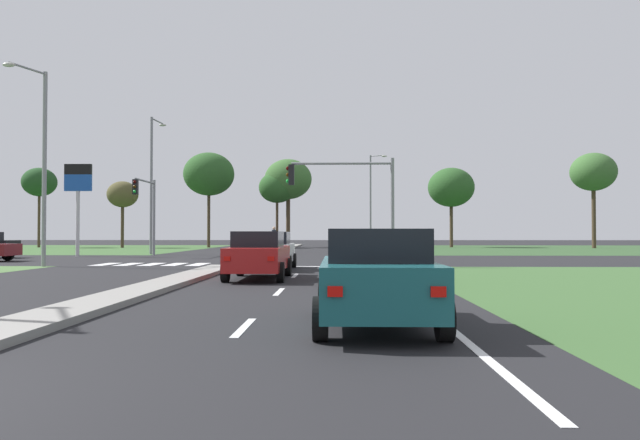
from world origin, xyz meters
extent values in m
plane|color=black|center=(0.00, 30.00, 0.00)|extent=(200.00, 200.00, 0.00)
cube|color=#385B2D|center=(-25.50, 54.50, 0.00)|extent=(35.00, 35.00, 0.01)
cube|color=#2D4C28|center=(25.50, 54.50, 0.00)|extent=(35.00, 35.00, 0.01)
cube|color=gray|center=(0.00, 11.00, 0.07)|extent=(1.20, 22.00, 0.14)
cube|color=gray|center=(0.00, 55.00, 0.07)|extent=(1.20, 36.00, 0.14)
cube|color=silver|center=(3.50, 5.01, 0.01)|extent=(0.14, 2.00, 0.01)
cube|color=silver|center=(3.50, 11.01, 0.01)|extent=(0.14, 2.00, 0.01)
cube|color=silver|center=(3.50, 17.01, 0.01)|extent=(0.14, 2.00, 0.01)
cube|color=silver|center=(6.85, 12.00, 0.01)|extent=(0.14, 24.00, 0.01)
cube|color=silver|center=(3.80, 23.00, 0.01)|extent=(6.40, 0.50, 0.01)
cube|color=silver|center=(-6.40, 24.80, 0.01)|extent=(0.70, 2.80, 0.01)
cube|color=silver|center=(-5.25, 24.80, 0.01)|extent=(0.70, 2.80, 0.01)
cube|color=silver|center=(-4.10, 24.80, 0.01)|extent=(0.70, 2.80, 0.01)
cube|color=silver|center=(-2.95, 24.80, 0.01)|extent=(0.70, 2.80, 0.01)
cube|color=silver|center=(-1.80, 24.80, 0.01)|extent=(0.70, 2.80, 0.01)
cylinder|color=black|center=(-13.41, 28.62, 0.32)|extent=(0.64, 0.22, 0.64)
cube|color=silver|center=(2.20, 20.83, 0.70)|extent=(1.77, 4.42, 0.76)
cube|color=black|center=(2.20, 20.68, 1.34)|extent=(1.56, 2.03, 0.52)
cube|color=red|center=(1.53, 18.60, 0.77)|extent=(0.20, 0.04, 0.14)
cube|color=red|center=(2.87, 18.60, 0.77)|extent=(0.20, 0.04, 0.14)
cylinder|color=black|center=(1.31, 22.25, 0.32)|extent=(0.22, 0.64, 0.64)
cylinder|color=black|center=(3.08, 22.25, 0.32)|extent=(0.22, 0.64, 0.64)
cylinder|color=black|center=(1.31, 19.41, 0.32)|extent=(0.22, 0.64, 0.64)
cylinder|color=black|center=(3.08, 19.41, 0.32)|extent=(0.22, 0.64, 0.64)
cube|color=#A31919|center=(2.39, 15.48, 0.70)|extent=(1.73, 4.58, 0.76)
cube|color=black|center=(2.39, 15.33, 1.34)|extent=(1.52, 2.10, 0.52)
cube|color=red|center=(1.73, 13.18, 0.78)|extent=(0.20, 0.04, 0.14)
cube|color=red|center=(3.05, 13.18, 0.78)|extent=(0.20, 0.04, 0.14)
cylinder|color=black|center=(1.53, 16.95, 0.32)|extent=(0.22, 0.64, 0.64)
cylinder|color=black|center=(3.26, 16.95, 0.32)|extent=(0.22, 0.64, 0.64)
cylinder|color=black|center=(1.53, 14.02, 0.32)|extent=(0.22, 0.64, 0.64)
cylinder|color=black|center=(3.26, 14.02, 0.32)|extent=(0.22, 0.64, 0.64)
cube|color=slate|center=(5.69, 14.23, 0.68)|extent=(1.83, 4.22, 0.72)
cube|color=black|center=(5.69, 14.08, 1.30)|extent=(1.61, 1.94, 0.52)
cube|color=red|center=(5.00, 12.10, 0.75)|extent=(0.20, 0.04, 0.14)
cube|color=red|center=(6.39, 12.10, 0.75)|extent=(0.20, 0.04, 0.14)
cylinder|color=black|center=(4.78, 15.58, 0.32)|extent=(0.22, 0.64, 0.64)
cylinder|color=black|center=(6.61, 15.58, 0.32)|extent=(0.22, 0.64, 0.64)
cylinder|color=black|center=(4.78, 12.88, 0.32)|extent=(0.22, 0.64, 0.64)
cylinder|color=black|center=(6.61, 12.88, 0.32)|extent=(0.22, 0.64, 0.64)
cube|color=red|center=(-15.00, 31.51, 0.79)|extent=(0.04, 0.20, 0.14)
cube|color=red|center=(-15.00, 32.85, 0.79)|extent=(0.04, 0.20, 0.14)
cylinder|color=black|center=(-15.81, 33.06, 0.32)|extent=(0.64, 0.22, 0.64)
cube|color=#19565B|center=(5.66, 5.15, 0.70)|extent=(1.76, 4.16, 0.77)
cube|color=black|center=(5.66, 5.00, 1.35)|extent=(1.55, 1.91, 0.52)
cube|color=red|center=(4.99, 3.05, 0.78)|extent=(0.20, 0.04, 0.14)
cube|color=red|center=(6.33, 3.05, 0.78)|extent=(0.20, 0.04, 0.14)
cylinder|color=black|center=(4.78, 6.48, 0.32)|extent=(0.22, 0.64, 0.64)
cylinder|color=black|center=(6.54, 6.48, 0.32)|extent=(0.22, 0.64, 0.64)
cylinder|color=black|center=(4.78, 3.82, 0.32)|extent=(0.22, 0.64, 0.64)
cylinder|color=black|center=(6.54, 3.82, 0.32)|extent=(0.22, 0.64, 0.64)
cylinder|color=gray|center=(7.60, 23.40, 2.52)|extent=(0.18, 0.18, 5.05)
cylinder|color=gray|center=(5.24, 23.40, 4.80)|extent=(4.71, 0.12, 0.12)
cube|color=black|center=(2.89, 23.40, 4.27)|extent=(0.26, 0.32, 0.95)
sphere|color=#360503|center=(2.73, 23.40, 4.57)|extent=(0.20, 0.20, 0.20)
sphere|color=#3A2405|center=(2.73, 23.40, 4.27)|extent=(0.20, 0.20, 0.20)
sphere|color=green|center=(2.73, 23.40, 3.97)|extent=(0.20, 0.20, 0.20)
cylinder|color=gray|center=(-7.60, 36.60, 2.61)|extent=(0.18, 0.18, 5.21)
cylinder|color=gray|center=(-7.60, 34.66, 4.96)|extent=(0.12, 3.89, 0.12)
cube|color=black|center=(-7.60, 32.71, 4.44)|extent=(0.32, 0.26, 0.95)
sphere|color=#360503|center=(-7.60, 32.55, 4.74)|extent=(0.20, 0.20, 0.20)
sphere|color=#3A2405|center=(-7.60, 32.55, 4.44)|extent=(0.20, 0.20, 0.20)
sphere|color=green|center=(-7.60, 32.55, 4.14)|extent=(0.20, 0.20, 0.20)
cylinder|color=gray|center=(-8.52, 22.77, 4.52)|extent=(0.20, 0.20, 9.03)
cylinder|color=gray|center=(-8.85, 21.80, 8.93)|extent=(0.75, 1.97, 0.10)
ellipsoid|color=#B2B2A8|center=(-9.18, 20.83, 8.83)|extent=(0.56, 0.28, 0.20)
cylinder|color=gray|center=(-8.52, 38.92, 5.02)|extent=(0.20, 0.20, 10.04)
cylinder|color=gray|center=(-8.43, 40.02, 9.94)|extent=(0.28, 2.21, 0.10)
ellipsoid|color=#B2B2A8|center=(-8.34, 41.12, 9.84)|extent=(0.56, 0.28, 0.20)
cylinder|color=gray|center=(8.52, 58.40, 4.84)|extent=(0.20, 0.20, 9.67)
cylinder|color=gray|center=(9.21, 57.94, 9.57)|extent=(1.44, 1.00, 0.10)
ellipsoid|color=#B2B2A8|center=(9.90, 57.49, 9.47)|extent=(0.56, 0.28, 0.20)
cylinder|color=maroon|center=(0.27, 40.76, 0.54)|extent=(0.16, 0.16, 0.81)
cylinder|color=#232833|center=(0.27, 40.76, 1.37)|extent=(0.34, 0.34, 0.85)
sphere|color=tan|center=(0.27, 40.76, 1.92)|extent=(0.24, 0.24, 0.24)
cylinder|color=silver|center=(-12.23, 35.01, 2.17)|extent=(0.24, 0.24, 4.35)
cube|color=#194CA5|center=(-12.23, 35.01, 4.90)|extent=(1.80, 0.24, 1.10)
cube|color=black|center=(-12.23, 35.01, 5.80)|extent=(1.80, 0.24, 0.70)
cylinder|color=#423323|center=(-27.10, 59.61, 3.03)|extent=(0.28, 0.28, 6.05)
ellipsoid|color=#1E421E|center=(-27.10, 59.61, 7.05)|extent=(3.64, 3.64, 3.09)
cylinder|color=#423323|center=(-17.59, 58.44, 2.38)|extent=(0.33, 0.33, 4.75)
ellipsoid|color=#4C4728|center=(-17.59, 58.44, 5.64)|extent=(3.24, 3.24, 2.75)
cylinder|color=#423323|center=(-8.75, 59.86, 3.20)|extent=(0.32, 0.32, 6.40)
ellipsoid|color=#285123|center=(-8.75, 59.86, 7.90)|extent=(5.45, 5.45, 4.63)
cylinder|color=#423323|center=(-0.31, 61.31, 3.02)|extent=(0.45, 0.45, 6.04)
ellipsoid|color=#38602D|center=(-0.31, 61.31, 7.46)|extent=(5.16, 5.16, 4.39)
cylinder|color=#423323|center=(-1.47, 60.77, 2.71)|extent=(0.29, 0.29, 5.42)
ellipsoid|color=#285123|center=(-1.47, 60.77, 6.51)|extent=(3.97, 3.97, 3.38)
cylinder|color=#423323|center=(17.55, 61.86, 2.59)|extent=(0.36, 0.36, 5.18)
ellipsoid|color=#285123|center=(17.55, 61.86, 6.57)|extent=(5.04, 5.04, 4.29)
cylinder|color=#423323|center=(31.47, 58.27, 3.30)|extent=(0.41, 0.41, 6.59)
ellipsoid|color=#38602D|center=(31.47, 58.27, 7.86)|extent=(4.61, 4.61, 3.92)
camera|label=1|loc=(5.01, -4.87, 1.54)|focal=34.08mm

